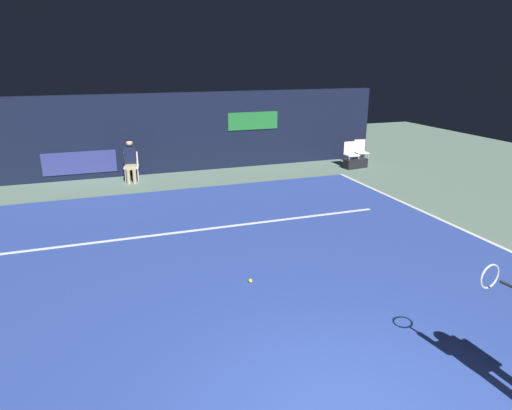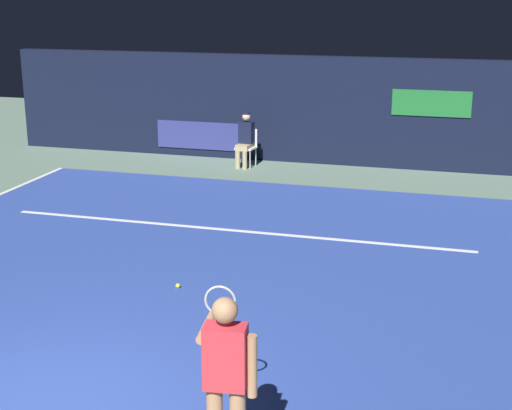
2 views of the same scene
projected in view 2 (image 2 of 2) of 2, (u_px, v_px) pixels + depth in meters
The scene contains 7 objects.
ground_plane at pixel (194, 267), 11.65m from camera, with size 31.40×31.40×0.00m, color slate.
court_surface at pixel (194, 266), 11.65m from camera, with size 10.85×10.67×0.01m, color #2D479E.
line_service at pixel (231, 230), 13.37m from camera, with size 8.47×0.10×0.01m, color white.
back_wall at pixel (303, 110), 18.37m from camera, with size 15.31×0.33×2.60m.
tennis_player at pixel (226, 378), 6.35m from camera, with size 0.71×0.93×1.73m.
line_judge_on_chair at pixel (245, 139), 18.00m from camera, with size 0.49×0.57×1.32m.
tennis_ball at pixel (178, 286), 10.79m from camera, with size 0.07×0.07×0.07m, color #CCE033.
Camera 2 is at (3.92, -5.91, 4.15)m, focal length 52.80 mm.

